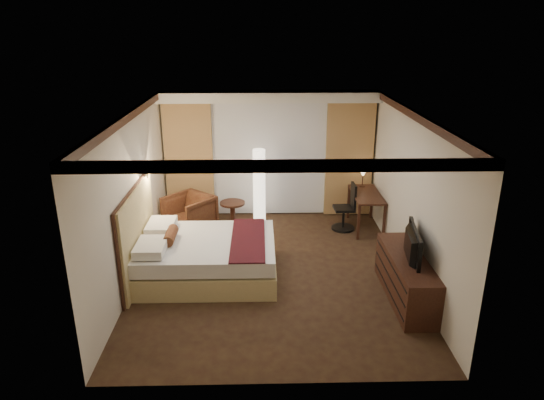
{
  "coord_description": "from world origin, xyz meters",
  "views": [
    {
      "loc": [
        -0.19,
        -7.35,
        3.97
      ],
      "look_at": [
        0.0,
        0.4,
        1.15
      ],
      "focal_mm": 32.0,
      "sensor_mm": 36.0,
      "label": 1
    }
  ],
  "objects_px": {
    "side_table": "(233,215)",
    "dresser": "(406,278)",
    "office_chair": "(344,207)",
    "television": "(408,240)",
    "armchair": "(189,212)",
    "desk": "(365,211)",
    "bed": "(208,257)",
    "floor_lamp": "(259,187)"
  },
  "relations": [
    {
      "from": "side_table",
      "to": "office_chair",
      "type": "bearing_deg",
      "value": -3.03
    },
    {
      "from": "office_chair",
      "to": "television",
      "type": "height_order",
      "value": "television"
    },
    {
      "from": "office_chair",
      "to": "dresser",
      "type": "xyz_separation_m",
      "value": [
        0.51,
        -2.69,
        -0.14
      ]
    },
    {
      "from": "floor_lamp",
      "to": "desk",
      "type": "relative_size",
      "value": 1.32
    },
    {
      "from": "bed",
      "to": "dresser",
      "type": "bearing_deg",
      "value": -14.85
    },
    {
      "from": "armchair",
      "to": "dresser",
      "type": "xyz_separation_m",
      "value": [
        3.63,
        -2.63,
        -0.07
      ]
    },
    {
      "from": "side_table",
      "to": "desk",
      "type": "relative_size",
      "value": 0.46
    },
    {
      "from": "armchair",
      "to": "dresser",
      "type": "bearing_deg",
      "value": 5.23
    },
    {
      "from": "office_chair",
      "to": "armchair",
      "type": "bearing_deg",
      "value": 178.7
    },
    {
      "from": "dresser",
      "to": "television",
      "type": "relative_size",
      "value": 1.84
    },
    {
      "from": "desk",
      "to": "television",
      "type": "height_order",
      "value": "television"
    },
    {
      "from": "office_chair",
      "to": "television",
      "type": "relative_size",
      "value": 0.99
    },
    {
      "from": "office_chair",
      "to": "dresser",
      "type": "bearing_deg",
      "value": -81.64
    },
    {
      "from": "armchair",
      "to": "floor_lamp",
      "type": "bearing_deg",
      "value": 58.0
    },
    {
      "from": "side_table",
      "to": "television",
      "type": "xyz_separation_m",
      "value": [
        2.74,
        -2.81,
        0.7
      ]
    },
    {
      "from": "floor_lamp",
      "to": "dresser",
      "type": "xyz_separation_m",
      "value": [
        2.22,
        -3.06,
        -0.45
      ]
    },
    {
      "from": "armchair",
      "to": "desk",
      "type": "relative_size",
      "value": 0.69
    },
    {
      "from": "dresser",
      "to": "side_table",
      "type": "bearing_deg",
      "value": 134.6
    },
    {
      "from": "dresser",
      "to": "armchair",
      "type": "bearing_deg",
      "value": 144.02
    },
    {
      "from": "office_chair",
      "to": "floor_lamp",
      "type": "bearing_deg",
      "value": 165.52
    },
    {
      "from": "television",
      "to": "dresser",
      "type": "bearing_deg",
      "value": -81.91
    },
    {
      "from": "side_table",
      "to": "office_chair",
      "type": "height_order",
      "value": "office_chair"
    },
    {
      "from": "television",
      "to": "office_chair",
      "type": "bearing_deg",
      "value": 18.11
    },
    {
      "from": "office_chair",
      "to": "television",
      "type": "distance_m",
      "value": 2.77
    },
    {
      "from": "armchair",
      "to": "office_chair",
      "type": "height_order",
      "value": "office_chair"
    },
    {
      "from": "television",
      "to": "desk",
      "type": "bearing_deg",
      "value": 8.5
    },
    {
      "from": "armchair",
      "to": "office_chair",
      "type": "distance_m",
      "value": 3.12
    },
    {
      "from": "floor_lamp",
      "to": "office_chair",
      "type": "xyz_separation_m",
      "value": [
        1.72,
        -0.37,
        -0.32
      ]
    },
    {
      "from": "desk",
      "to": "bed",
      "type": "bearing_deg",
      "value": -147.56
    },
    {
      "from": "office_chair",
      "to": "television",
      "type": "xyz_separation_m",
      "value": [
        0.48,
        -2.69,
        0.5
      ]
    },
    {
      "from": "office_chair",
      "to": "dresser",
      "type": "relative_size",
      "value": 0.54
    },
    {
      "from": "bed",
      "to": "television",
      "type": "height_order",
      "value": "television"
    },
    {
      "from": "side_table",
      "to": "dresser",
      "type": "distance_m",
      "value": 3.94
    },
    {
      "from": "television",
      "to": "armchair",
      "type": "bearing_deg",
      "value": 61.87
    },
    {
      "from": "side_table",
      "to": "desk",
      "type": "xyz_separation_m",
      "value": [
        2.72,
        -0.07,
        0.09
      ]
    },
    {
      "from": "desk",
      "to": "office_chair",
      "type": "bearing_deg",
      "value": -173.73
    },
    {
      "from": "armchair",
      "to": "bed",
      "type": "bearing_deg",
      "value": -31.86
    },
    {
      "from": "bed",
      "to": "television",
      "type": "distance_m",
      "value": 3.22
    },
    {
      "from": "floor_lamp",
      "to": "office_chair",
      "type": "bearing_deg",
      "value": -12.19
    },
    {
      "from": "dresser",
      "to": "television",
      "type": "distance_m",
      "value": 0.63
    },
    {
      "from": "side_table",
      "to": "television",
      "type": "height_order",
      "value": "television"
    },
    {
      "from": "armchair",
      "to": "dresser",
      "type": "distance_m",
      "value": 4.48
    }
  ]
}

